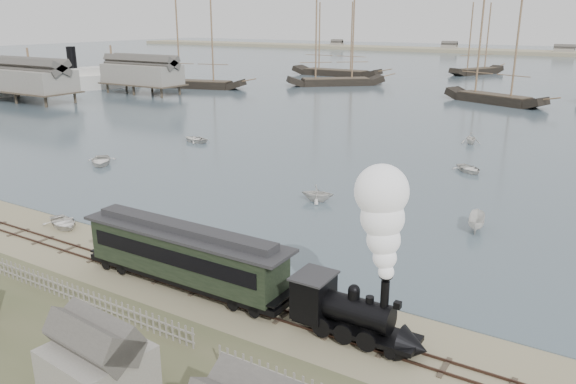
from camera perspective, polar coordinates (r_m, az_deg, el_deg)
The scene contains 20 objects.
ground at distance 35.66m, azimuth -5.69°, elevation -9.03°, with size 600.00×600.00×0.00m, color tan.
harbor_water at distance 196.82m, azimuth 26.41°, elevation 10.96°, with size 600.00×336.00×0.06m, color #42555E.
rail_track at distance 34.25m, azimuth -7.74°, elevation -10.20°, with size 120.00×1.80×0.16m.
picket_fence_west at distance 35.58m, azimuth -21.27°, elevation -10.28°, with size 19.00×0.10×1.20m, color gray, non-canonical shape.
western_wharf at distance 116.38m, azimuth -24.25°, elevation 10.04°, with size 36.00×56.00×8.00m, color gray, non-canonical shape.
locomotive at distance 27.65m, azimuth 8.57°, elevation -7.77°, with size 7.18×2.68×8.95m.
passenger_coach at distance 34.53m, azimuth -10.46°, elevation -6.13°, with size 14.41×2.78×3.50m.
beached_dinghy at distance 47.52m, azimuth -21.88°, elevation -2.91°, with size 3.55×2.54×0.74m, color silver.
steamship at distance 137.66m, azimuth -21.02°, elevation 11.64°, with size 43.83×7.31×9.59m, color silver, non-canonical shape.
rowboat_0 at distance 66.03m, azimuth -18.49°, elevation 3.04°, with size 4.40×3.14×0.91m, color silver.
rowboat_1 at distance 50.01m, azimuth 3.02°, elevation -0.11°, with size 2.90×2.50×1.53m, color silver.
rowboat_2 at distance 45.71m, azimuth 18.56°, elevation -2.92°, with size 3.19×1.20×1.23m, color silver.
rowboat_3 at distance 62.61m, azimuth 17.93°, elevation 2.27°, with size 3.62×2.59×0.75m, color silver.
rowboat_6 at distance 75.37m, azimuth -9.43°, elevation 5.35°, with size 3.87×2.76×0.80m, color silver.
rowboat_7 at distance 76.84m, azimuth 18.09°, elevation 5.21°, with size 2.81×2.43×1.48m, color silver.
schooner_0 at distance 133.77m, azimuth -9.27°, elevation 14.64°, with size 22.25×5.13×20.00m, color black, non-canonical shape.
schooner_1 at distance 138.02m, azimuth 4.95°, elevation 14.87°, with size 23.40×5.40×20.00m, color black, non-canonical shape.
schooner_2 at distance 114.76m, azimuth 20.66°, elevation 13.38°, with size 20.48×4.73×20.00m, color black, non-canonical shape.
schooner_6 at distance 161.58m, azimuth 4.98°, elevation 15.22°, with size 26.45×6.10×20.00m, color black, non-canonical shape.
schooner_7 at distance 174.02m, azimuth 18.91°, elevation 14.53°, with size 19.55×4.51×20.00m, color black, non-canonical shape.
Camera 1 is at (19.69, -25.20, 15.77)m, focal length 35.00 mm.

